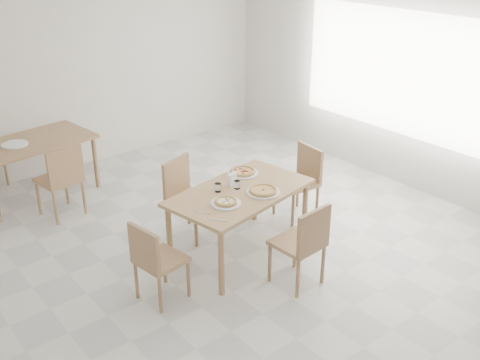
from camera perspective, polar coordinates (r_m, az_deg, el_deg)
room at (r=7.70m, az=15.99°, el=10.37°), size 7.28×7.00×7.00m
main_table at (r=5.85m, az=0.00°, el=-1.81°), size 1.64×1.12×0.75m
chair_south at (r=5.43m, az=6.52°, el=-6.13°), size 0.46×0.46×0.88m
chair_north at (r=6.34m, az=-5.59°, el=-1.23°), size 0.57×0.57×0.90m
chair_west at (r=5.26m, az=-8.70°, el=-7.80°), size 0.46×0.46×0.82m
chair_east at (r=6.77m, az=6.30°, el=0.35°), size 0.47×0.47×0.87m
plate_margherita at (r=5.76m, az=2.37°, el=-1.26°), size 0.35×0.35×0.02m
plate_mushroom at (r=5.53m, az=-1.44°, el=-2.41°), size 0.30×0.30×0.02m
plate_pepperoni at (r=6.20m, az=0.29°, el=0.70°), size 0.34×0.34×0.02m
pizza_margherita at (r=5.75m, az=2.37°, el=-1.05°), size 0.32×0.32×0.03m
pizza_mushroom at (r=5.52m, az=-1.44°, el=-2.19°), size 0.26×0.26×0.03m
pizza_pepperoni at (r=6.19m, az=0.29°, el=0.90°), size 0.37×0.37×0.03m
tumbler_a at (r=5.78m, az=-2.27°, el=-0.77°), size 0.07×0.07×0.09m
tumbler_b at (r=5.84m, az=-0.30°, el=-0.48°), size 0.07×0.07×0.09m
napkin_holder at (r=5.90m, az=-0.82°, el=0.01°), size 0.13×0.09×0.14m
fork_a at (r=5.25m, az=-2.09°, el=-4.09°), size 0.12×0.16×0.01m
fork_b at (r=5.39m, az=-3.86°, el=-3.29°), size 0.09×0.17×0.01m
second_table at (r=7.66m, az=-20.51°, el=3.15°), size 1.61×1.05×0.75m
chair_back_s at (r=7.00m, az=-17.66°, el=0.35°), size 0.52×0.52×0.92m
chair_back_n at (r=8.46m, az=-23.04°, el=3.31°), size 0.52×0.52×0.83m
plate_empty at (r=7.56m, az=-21.91°, el=3.38°), size 0.32×0.32×0.02m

